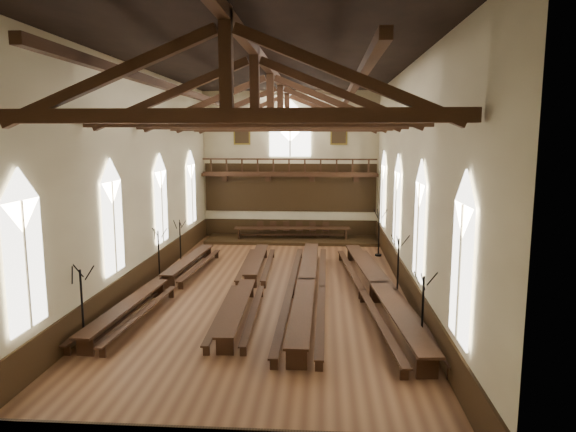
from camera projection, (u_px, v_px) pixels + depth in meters
name	position (u px, v px, depth m)	size (l,w,h in m)	color
ground	(271.00, 292.00, 23.13)	(26.00, 26.00, 0.00)	brown
room_walls	(271.00, 147.00, 22.15)	(26.00, 26.00, 26.00)	beige
wainscot_band	(271.00, 279.00, 23.04)	(12.00, 26.00, 1.20)	black
side_windows	(271.00, 210.00, 22.56)	(11.85, 19.80, 4.50)	white
end_window	(290.00, 132.00, 34.75)	(2.80, 0.12, 3.80)	white
minstrels_gallery	(290.00, 181.00, 35.02)	(11.80, 1.24, 3.70)	#341E10
portraits	(290.00, 134.00, 34.77)	(7.75, 0.09, 1.45)	olive
roof_trusses	(270.00, 106.00, 21.88)	(11.70, 25.70, 2.80)	#341E10
refectory_row_a	(163.00, 281.00, 22.86)	(1.86, 14.20, 0.72)	#341E10
refectory_row_b	(249.00, 281.00, 22.94)	(1.65, 14.10, 0.71)	#341E10
refectory_row_c	(306.00, 283.00, 22.30)	(1.71, 15.03, 0.82)	#341E10
refectory_row_d	(378.00, 287.00, 21.77)	(2.36, 15.16, 0.82)	#341E10
dais	(292.00, 240.00, 34.34)	(11.40, 2.95, 0.20)	black
high_table	(292.00, 229.00, 34.23)	(7.75, 1.32, 0.72)	#341E10
high_chairs	(293.00, 228.00, 34.99)	(4.97, 0.47, 0.99)	#341E10
candelabrum_left_near	(83.00, 323.00, 16.87)	(0.78, 0.86, 2.81)	black
candelabrum_left_mid	(159.00, 265.00, 24.66)	(0.77, 0.78, 2.62)	black
candelabrum_left_far	(181.00, 250.00, 28.31)	(0.73, 0.69, 2.41)	black
candelabrum_right_near	(422.00, 326.00, 16.69)	(0.77, 0.79, 2.63)	black
candelabrum_right_mid	(398.00, 279.00, 22.20)	(0.81, 0.82, 2.76)	black
candelabrum_right_far	(379.00, 242.00, 29.95)	(0.83, 0.82, 2.79)	black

